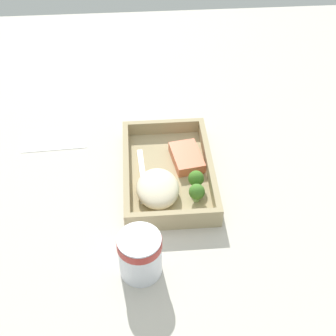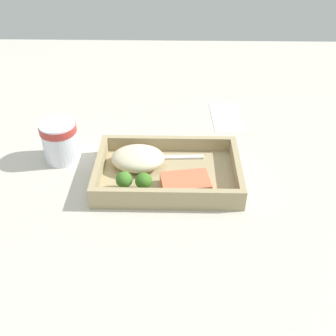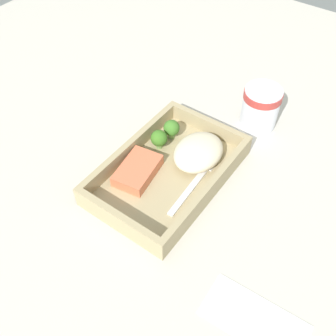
# 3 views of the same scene
# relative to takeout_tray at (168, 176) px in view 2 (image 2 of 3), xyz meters

# --- Properties ---
(ground_plane) EXTENTS (1.60, 1.60, 0.02)m
(ground_plane) POSITION_rel_takeout_tray_xyz_m (0.00, 0.00, -0.02)
(ground_plane) COLOR beige
(takeout_tray) EXTENTS (0.29, 0.19, 0.01)m
(takeout_tray) POSITION_rel_takeout_tray_xyz_m (0.00, 0.00, 0.00)
(takeout_tray) COLOR tan
(takeout_tray) RESTS_ON ground_plane
(tray_rim) EXTENTS (0.29, 0.19, 0.03)m
(tray_rim) POSITION_rel_takeout_tray_xyz_m (0.00, 0.00, 0.02)
(tray_rim) COLOR tan
(tray_rim) RESTS_ON takeout_tray
(salmon_fillet) EXTENTS (0.10, 0.07, 0.02)m
(salmon_fillet) POSITION_rel_takeout_tray_xyz_m (-0.03, 0.04, 0.02)
(salmon_fillet) COLOR #DC6C48
(salmon_fillet) RESTS_ON takeout_tray
(mashed_potatoes) EXTENTS (0.11, 0.09, 0.04)m
(mashed_potatoes) POSITION_rel_takeout_tray_xyz_m (0.06, -0.03, 0.03)
(mashed_potatoes) COLOR beige
(mashed_potatoes) RESTS_ON takeout_tray
(broccoli_floret_1) EXTENTS (0.03, 0.03, 0.04)m
(broccoli_floret_1) POSITION_rel_takeout_tray_xyz_m (0.04, 0.05, 0.03)
(broccoli_floret_1) COLOR #7BA457
(broccoli_floret_1) RESTS_ON takeout_tray
(broccoli_floret_2) EXTENTS (0.03, 0.03, 0.04)m
(broccoli_floret_2) POSITION_rel_takeout_tray_xyz_m (0.08, 0.05, 0.03)
(broccoli_floret_2) COLOR #80AC66
(broccoli_floret_2) RESTS_ON takeout_tray
(fork) EXTENTS (0.16, 0.02, 0.00)m
(fork) POSITION_rel_takeout_tray_xyz_m (0.02, -0.05, 0.01)
(fork) COLOR silver
(fork) RESTS_ON takeout_tray
(paper_cup) EXTENTS (0.08, 0.08, 0.09)m
(paper_cup) POSITION_rel_takeout_tray_xyz_m (0.23, -0.07, 0.04)
(paper_cup) COLOR white
(paper_cup) RESTS_ON ground_plane
(receipt_slip) EXTENTS (0.08, 0.15, 0.00)m
(receipt_slip) POSITION_rel_takeout_tray_xyz_m (-0.14, -0.25, -0.00)
(receipt_slip) COLOR white
(receipt_slip) RESTS_ON ground_plane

